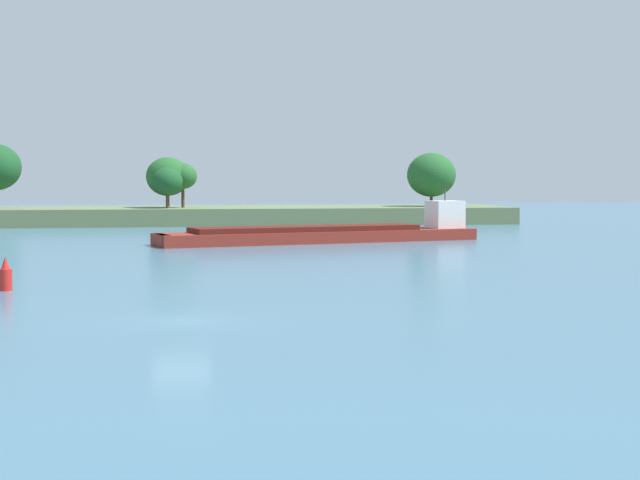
{
  "coord_description": "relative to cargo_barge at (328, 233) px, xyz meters",
  "views": [
    {
      "loc": [
        -0.59,
        -41.71,
        6.13
      ],
      "look_at": [
        11.77,
        35.27,
        1.2
      ],
      "focal_mm": 54.01,
      "sensor_mm": 36.0,
      "label": 1
    }
  ],
  "objects": [
    {
      "name": "treeline_island",
      "position": [
        -8.1,
        40.67,
        1.5
      ],
      "size": [
        78.57,
        17.9,
        10.83
      ],
      "color": "#66754C",
      "rests_on": "ground"
    },
    {
      "name": "ground_plane",
      "position": [
        -15.11,
        -50.83,
        -0.9
      ],
      "size": [
        400.0,
        400.0,
        0.0
      ],
      "primitive_type": "plane",
      "color": "teal"
    },
    {
      "name": "cargo_barge",
      "position": [
        0.0,
        0.0,
        0.0
      ],
      "size": [
        32.65,
        12.99,
        5.72
      ],
      "color": "maroon",
      "rests_on": "ground"
    },
    {
      "name": "channel_buoy_red",
      "position": [
        -24.45,
        -37.78,
        -0.09
      ],
      "size": [
        0.7,
        0.7,
        1.9
      ],
      "color": "red",
      "rests_on": "ground"
    }
  ]
}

